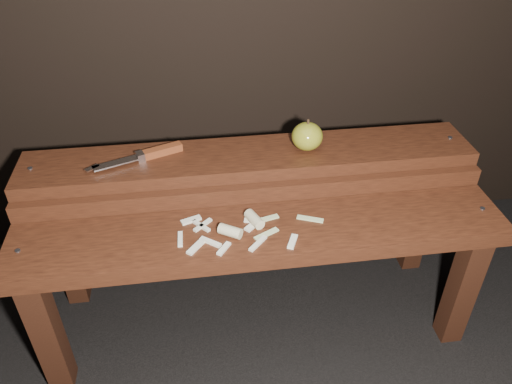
{
  "coord_description": "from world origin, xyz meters",
  "views": [
    {
      "loc": [
        -0.14,
        -0.95,
        1.19
      ],
      "look_at": [
        0.0,
        0.06,
        0.45
      ],
      "focal_mm": 35.0,
      "sensor_mm": 36.0,
      "label": 1
    }
  ],
  "objects": [
    {
      "name": "apple",
      "position": [
        0.15,
        0.17,
        0.54
      ],
      "size": [
        0.08,
        0.08,
        0.09
      ],
      "color": "olive",
      "rests_on": "bench_rear_tier"
    },
    {
      "name": "knife",
      "position": [
        -0.26,
        0.18,
        0.51
      ],
      "size": [
        0.25,
        0.11,
        0.02
      ],
      "color": "brown",
      "rests_on": "bench_rear_tier"
    },
    {
      "name": "apple_scraps",
      "position": [
        -0.05,
        -0.05,
        0.43
      ],
      "size": [
        0.35,
        0.15,
        0.03
      ],
      "color": "beige",
      "rests_on": "bench_front_tier"
    },
    {
      "name": "ground",
      "position": [
        0.0,
        0.0,
        0.0
      ],
      "size": [
        60.0,
        60.0,
        0.0
      ],
      "primitive_type": "plane",
      "color": "black"
    },
    {
      "name": "bench_rear_tier",
      "position": [
        0.0,
        0.17,
        0.41
      ],
      "size": [
        1.2,
        0.21,
        0.5
      ],
      "color": "black",
      "rests_on": "ground"
    },
    {
      "name": "bench_front_tier",
      "position": [
        0.0,
        -0.06,
        0.35
      ],
      "size": [
        1.2,
        0.2,
        0.42
      ],
      "color": "black",
      "rests_on": "ground"
    }
  ]
}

